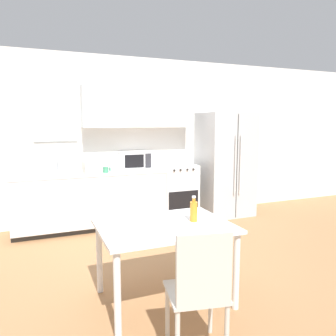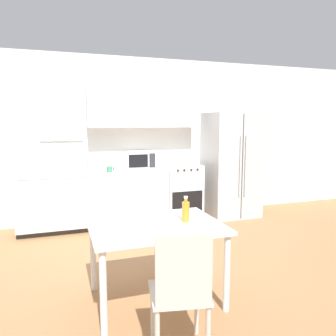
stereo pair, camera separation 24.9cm
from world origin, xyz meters
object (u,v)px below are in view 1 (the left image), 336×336
microwave (135,160)px  dining_chair_near (200,286)px  refrigerator (225,164)px  oven_range (176,192)px  drink_bottle (194,211)px  dining_table (164,235)px  coffee_mug (106,170)px

microwave → dining_chair_near: (-0.53, -3.31, -0.49)m
microwave → dining_chair_near: size_ratio=0.52×
microwave → refrigerator: bearing=-6.5°
oven_range → microwave: microwave is taller
drink_bottle → microwave: bearing=85.9°
refrigerator → microwave: (-1.60, 0.18, 0.12)m
dining_chair_near → drink_bottle: bearing=77.4°
dining_table → dining_chair_near: size_ratio=1.26×
dining_table → dining_chair_near: 0.81m
dining_chair_near → refrigerator: bearing=66.6°
dining_chair_near → oven_range: bearing=80.1°
microwave → drink_bottle: microwave is taller
refrigerator → microwave: size_ratio=3.72×
refrigerator → drink_bottle: refrigerator is taller
oven_range → dining_table: (-1.15, -2.38, 0.16)m
refrigerator → coffee_mug: size_ratio=15.50×
refrigerator → coffee_mug: bearing=-178.0°
oven_range → drink_bottle: bearing=-109.8°
refrigerator → dining_chair_near: size_ratio=1.94×
oven_range → dining_table: size_ratio=0.80×
oven_range → drink_bottle: 2.57m
oven_range → microwave: bearing=170.2°
microwave → coffee_mug: size_ratio=4.16×
oven_range → coffee_mug: 1.31m
coffee_mug → dining_table: coffee_mug is taller
coffee_mug → dining_chair_near: bearing=-89.9°
oven_range → dining_chair_near: size_ratio=1.00×
oven_range → dining_chair_near: bearing=-110.8°
refrigerator → dining_table: size_ratio=1.54×
refrigerator → dining_table: (-2.07, -2.32, -0.28)m
dining_chair_near → drink_bottle: 0.91m
oven_range → dining_table: 2.65m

